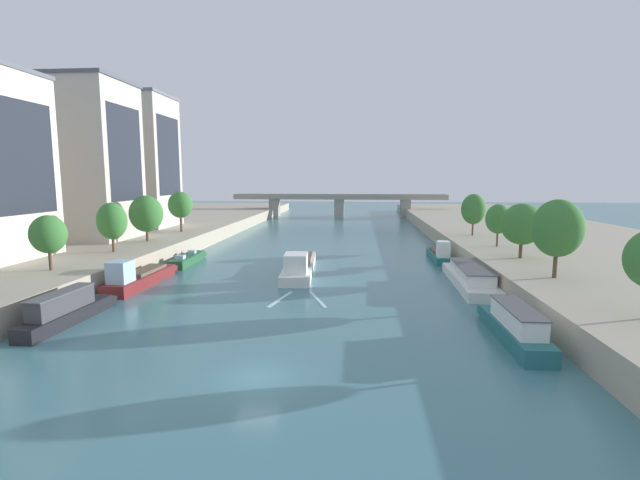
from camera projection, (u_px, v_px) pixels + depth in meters
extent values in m
plane|color=#42757F|center=(257.00, 377.00, 26.82)|extent=(400.00, 400.00, 0.00)
cube|color=#A89E89|center=(122.00, 235.00, 84.10)|extent=(36.00, 170.00, 2.46)
cube|color=#A89E89|center=(546.00, 239.00, 77.83)|extent=(36.00, 170.00, 2.46)
cube|color=silver|center=(300.00, 267.00, 57.04)|extent=(4.29, 17.80, 1.10)
cube|color=silver|center=(304.00, 254.00, 66.11)|extent=(3.20, 1.41, 0.92)
cube|color=silver|center=(300.00, 263.00, 56.96)|extent=(4.35, 17.80, 0.06)
cube|color=white|center=(296.00, 263.00, 50.88)|extent=(2.67, 3.66, 2.09)
cube|color=black|center=(297.00, 257.00, 52.59)|extent=(1.98, 0.14, 0.59)
cube|color=brown|center=(301.00, 258.00, 58.68)|extent=(3.09, 9.30, 0.36)
cylinder|color=#232328|center=(301.00, 266.00, 51.63)|extent=(0.07, 0.07, 1.10)
cube|color=silver|center=(318.00, 299.00, 43.98)|extent=(2.32, 5.78, 0.03)
cube|color=silver|center=(280.00, 299.00, 44.08)|extent=(1.68, 5.93, 0.03)
cube|color=black|center=(67.00, 317.00, 36.62)|extent=(2.04, 10.01, 1.07)
cube|color=black|center=(105.00, 299.00, 41.86)|extent=(1.70, 1.28, 0.90)
cube|color=black|center=(67.00, 310.00, 36.54)|extent=(2.07, 10.01, 0.06)
cube|color=#38383D|center=(62.00, 302.00, 35.95)|extent=(1.62, 6.42, 1.53)
cube|color=#4C4C51|center=(61.00, 292.00, 35.84)|extent=(1.73, 6.61, 0.08)
cylinder|color=#232328|center=(42.00, 314.00, 33.49)|extent=(0.07, 0.07, 1.10)
cube|color=maroon|center=(141.00, 280.00, 49.72)|extent=(2.73, 11.94, 1.18)
cube|color=maroon|center=(166.00, 268.00, 55.91)|extent=(2.45, 1.28, 0.96)
cube|color=maroon|center=(141.00, 274.00, 49.63)|extent=(2.78, 11.94, 0.06)
cube|color=#9EBCD6|center=(120.00, 272.00, 45.49)|extent=(1.95, 2.41, 2.17)
cube|color=black|center=(127.00, 266.00, 46.63)|extent=(1.54, 0.05, 0.61)
cube|color=brown|center=(146.00, 270.00, 50.78)|extent=(2.09, 6.22, 0.36)
cylinder|color=#232328|center=(127.00, 276.00, 46.00)|extent=(0.07, 0.07, 1.10)
cube|color=#235633|center=(187.00, 260.00, 62.22)|extent=(2.26, 9.27, 1.06)
cube|color=#235633|center=(199.00, 253.00, 67.11)|extent=(1.92, 1.28, 0.90)
cube|color=#235633|center=(187.00, 256.00, 62.15)|extent=(2.30, 9.27, 0.06)
cube|color=#9EBCD6|center=(192.00, 252.00, 64.12)|extent=(1.02, 0.93, 0.40)
cube|color=#9EBCD6|center=(180.00, 257.00, 59.56)|extent=(1.12, 1.13, 0.48)
cylinder|color=#232328|center=(182.00, 255.00, 59.32)|extent=(0.07, 0.07, 1.10)
cube|color=#23666B|center=(514.00, 333.00, 32.74)|extent=(2.29, 10.19, 1.16)
cube|color=#23666B|center=(492.00, 310.00, 38.10)|extent=(2.08, 1.27, 0.95)
cube|color=#23666B|center=(514.00, 325.00, 32.66)|extent=(2.33, 10.19, 0.06)
cube|color=white|center=(518.00, 317.00, 32.07)|extent=(1.85, 6.52, 1.34)
cube|color=#4C4C51|center=(518.00, 308.00, 31.97)|extent=(1.99, 6.72, 0.08)
cylinder|color=#232328|center=(537.00, 331.00, 29.55)|extent=(0.07, 0.07, 1.10)
cube|color=silver|center=(469.00, 281.00, 49.74)|extent=(3.77, 15.53, 0.99)
cube|color=silver|center=(456.00, 266.00, 57.68)|extent=(3.24, 1.30, 0.86)
cube|color=silver|center=(470.00, 276.00, 49.67)|extent=(3.84, 15.53, 0.06)
cube|color=white|center=(471.00, 272.00, 48.82)|extent=(3.02, 9.96, 1.18)
cube|color=#4C4C51|center=(472.00, 266.00, 48.74)|extent=(3.23, 10.26, 0.08)
cylinder|color=#232328|center=(485.00, 280.00, 44.97)|extent=(0.07, 0.07, 1.10)
cube|color=#23666B|center=(439.00, 257.00, 64.95)|extent=(2.20, 9.66, 0.97)
cube|color=#23666B|center=(433.00, 250.00, 70.04)|extent=(2.02, 1.23, 0.85)
cube|color=#23666B|center=(439.00, 253.00, 64.88)|extent=(2.24, 9.66, 0.06)
cube|color=white|center=(443.00, 249.00, 61.50)|extent=(1.60, 1.94, 2.12)
cube|color=black|center=(442.00, 246.00, 62.41)|extent=(1.27, 0.04, 0.59)
cube|color=brown|center=(438.00, 251.00, 65.80)|extent=(1.69, 5.03, 0.36)
cylinder|color=#232328|center=(445.00, 252.00, 61.92)|extent=(0.07, 0.07, 1.10)
cylinder|color=brown|center=(50.00, 257.00, 45.54)|extent=(0.33, 0.33, 2.57)
ellipsoid|color=#387533|center=(48.00, 234.00, 45.22)|extent=(3.44, 3.44, 3.78)
cylinder|color=brown|center=(113.00, 241.00, 56.79)|extent=(0.32, 0.32, 2.60)
ellipsoid|color=#387533|center=(112.00, 221.00, 56.45)|extent=(3.58, 3.58, 4.54)
cylinder|color=brown|center=(147.00, 232.00, 66.32)|extent=(0.37, 0.37, 2.55)
ellipsoid|color=#387533|center=(146.00, 214.00, 65.95)|extent=(4.71, 4.71, 5.24)
cylinder|color=brown|center=(181.00, 222.00, 78.25)|extent=(0.39, 0.39, 3.34)
ellipsoid|color=#387533|center=(180.00, 205.00, 77.86)|extent=(4.08, 4.08, 4.43)
cylinder|color=brown|center=(555.00, 261.00, 42.02)|extent=(0.38, 0.38, 3.14)
ellipsoid|color=#387533|center=(558.00, 228.00, 41.62)|extent=(4.48, 4.48, 5.25)
cylinder|color=brown|center=(521.00, 247.00, 52.42)|extent=(0.40, 0.40, 2.61)
ellipsoid|color=#387533|center=(522.00, 224.00, 52.07)|extent=(4.67, 4.67, 4.69)
cylinder|color=brown|center=(497.00, 237.00, 61.28)|extent=(0.25, 0.25, 2.62)
ellipsoid|color=#387533|center=(498.00, 219.00, 60.96)|extent=(3.28, 3.28, 3.93)
cylinder|color=brown|center=(473.00, 226.00, 72.97)|extent=(0.28, 0.28, 2.87)
ellipsoid|color=#387533|center=(474.00, 209.00, 72.60)|extent=(3.78, 3.78, 4.82)
cube|color=#232833|center=(25.00, 158.00, 50.19)|extent=(0.04, 9.25, 12.34)
cube|color=#BCB2A8|center=(78.00, 162.00, 68.33)|extent=(14.85, 11.84, 22.93)
cube|color=#4C515B|center=(73.00, 80.00, 66.75)|extent=(15.29, 12.20, 0.50)
cube|color=#232833|center=(126.00, 154.00, 67.55)|extent=(0.04, 9.48, 13.76)
cube|color=#BCB2A8|center=(134.00, 163.00, 85.35)|extent=(13.46, 11.82, 23.74)
cube|color=slate|center=(131.00, 96.00, 83.71)|extent=(13.86, 12.18, 0.50)
cube|color=#232833|center=(169.00, 156.00, 84.62)|extent=(0.04, 9.46, 14.25)
cube|color=gray|center=(339.00, 198.00, 136.19)|extent=(62.99, 4.40, 0.60)
cube|color=gray|center=(339.00, 196.00, 134.11)|extent=(62.99, 0.30, 0.90)
cube|color=gray|center=(340.00, 195.00, 138.06)|extent=(62.99, 0.30, 0.90)
cube|color=gray|center=(275.00, 208.00, 138.21)|extent=(2.80, 3.60, 5.24)
cube|color=gray|center=(339.00, 208.00, 136.58)|extent=(2.80, 3.60, 5.24)
cube|color=gray|center=(405.00, 208.00, 134.95)|extent=(2.80, 3.60, 5.24)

